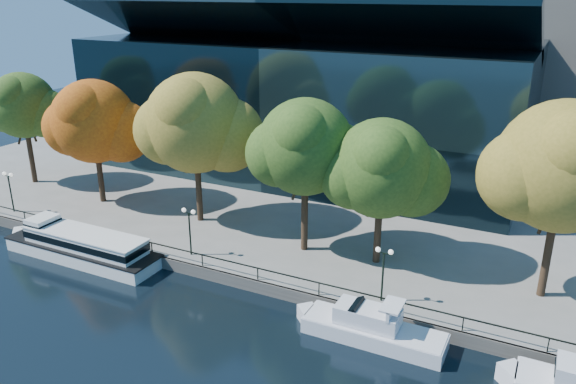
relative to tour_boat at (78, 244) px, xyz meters
The scene contains 15 objects.
ground 11.51m from the tour_boat, ahead, with size 160.00×160.00×0.00m, color black.
promenade 36.78m from the tour_boat, 72.02° to the left, with size 90.00×67.08×1.00m.
railing 11.52m from the tour_boat, ahead, with size 88.20×0.08×0.99m.
convention_building 32.09m from the tour_boat, 76.40° to the left, with size 50.00×24.57×21.43m.
tour_boat is the anchor object (origin of this frame).
cruiser_near 25.76m from the tour_boat, ahead, with size 10.27×2.64×2.97m.
tree_0 21.63m from the tour_boat, 148.90° to the left, with size 8.84×7.25×12.25m.
tree_1 13.39m from the tour_boat, 122.50° to the left, with size 10.25×8.40×12.43m.
tree_2 14.28m from the tour_boat, 57.54° to the left, with size 11.22×9.20×13.81m.
tree_3 20.99m from the tour_boat, 24.98° to the left, with size 9.65×7.91×12.74m.
tree_4 26.14m from the tour_boat, 20.05° to the left, with size 9.54×7.82×11.65m.
tree_5 37.93m from the tour_boat, 13.86° to the left, with size 11.06×9.07×14.05m.
lamp_0 12.42m from the tour_boat, 165.17° to the left, with size 1.26×0.36×4.03m.
lamp_1 10.24m from the tour_boat, 18.32° to the left, with size 1.26×0.36×4.03m.
lamp_2 25.90m from the tour_boat, ahead, with size 1.26×0.36×4.03m.
Camera 1 is at (23.63, -29.19, 21.69)m, focal length 35.00 mm.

